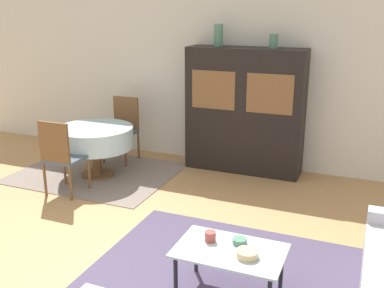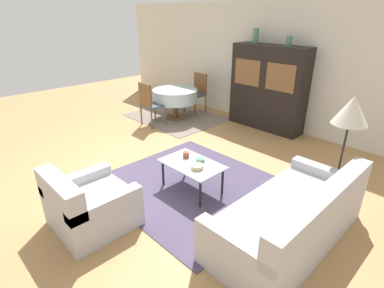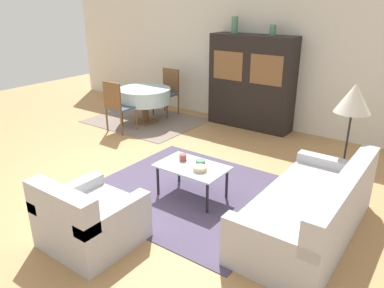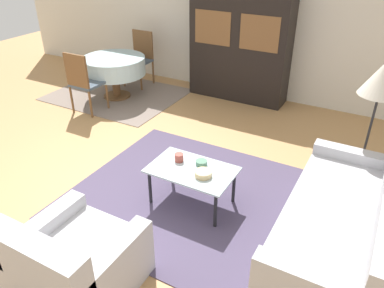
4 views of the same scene
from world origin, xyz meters
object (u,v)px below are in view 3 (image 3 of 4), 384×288
at_px(dining_table, 144,96).
at_px(dining_chair_far, 168,89).
at_px(couch, 311,212).
at_px(armchair, 89,220).
at_px(cup, 183,157).
at_px(vase_tall, 235,25).
at_px(display_cabinet, 251,82).
at_px(bowl_small, 200,162).
at_px(floor_lamp, 353,101).
at_px(vase_short, 273,30).
at_px(dining_chair_near, 117,104).
at_px(bowl, 200,169).
at_px(coffee_table, 192,169).

distance_m(dining_table, dining_chair_far, 0.77).
distance_m(couch, armchair, 2.40).
height_order(cup, vase_tall, vase_tall).
height_order(armchair, dining_table, armchair).
height_order(display_cabinet, bowl_small, display_cabinet).
distance_m(dining_chair_far, floor_lamp, 4.49).
bearing_deg(cup, vase_tall, 108.38).
relative_size(display_cabinet, dining_chair_far, 1.82).
xyz_separation_m(vase_tall, vase_short, (0.80, 0.00, -0.06)).
relative_size(dining_table, bowl_small, 8.81).
distance_m(couch, vase_tall, 4.41).
bearing_deg(armchair, dining_table, 124.50).
height_order(couch, vase_short, vase_short).
height_order(couch, armchair, couch).
relative_size(dining_chair_near, bowl, 5.65).
bearing_deg(bowl_small, dining_table, 145.34).
relative_size(couch, dining_chair_far, 2.07).
height_order(dining_chair_far, vase_tall, vase_tall).
distance_m(couch, floor_lamp, 1.62).
height_order(vase_tall, vase_short, vase_tall).
distance_m(coffee_table, dining_chair_near, 2.95).
xyz_separation_m(bowl_small, vase_short, (-0.44, 2.94, 1.46)).
height_order(dining_table, cup, dining_table).
xyz_separation_m(armchair, dining_chair_far, (-2.39, 4.25, 0.28)).
height_order(armchair, bowl_small, armchair).
bearing_deg(cup, floor_lamp, 36.69).
xyz_separation_m(bowl_small, vase_tall, (-1.24, 2.94, 1.52)).
xyz_separation_m(dining_chair_near, dining_chair_far, (0.00, 1.54, 0.00)).
bearing_deg(floor_lamp, dining_chair_far, 161.44).
distance_m(dining_chair_near, vase_short, 3.22).
bearing_deg(dining_chair_near, coffee_table, -24.79).
height_order(coffee_table, dining_chair_near, dining_chair_near).
distance_m(bowl, bowl_small, 0.22).
bearing_deg(cup, vase_short, 93.71).
relative_size(dining_chair_near, vase_tall, 3.21).
distance_m(vase_tall, vase_short, 0.80).
height_order(armchair, coffee_table, armchair).
height_order(coffee_table, dining_chair_far, dining_chair_far).
relative_size(cup, bowl_small, 0.77).
bearing_deg(coffee_table, dining_table, 143.10).
distance_m(bowl, vase_tall, 3.73).
relative_size(floor_lamp, cup, 15.50).
bearing_deg(display_cabinet, vase_short, 0.14).
bearing_deg(floor_lamp, dining_chair_near, -178.22).
bearing_deg(bowl, couch, 5.24).
height_order(couch, bowl_small, couch).
xyz_separation_m(dining_chair_far, bowl, (2.84, -2.84, -0.10)).
relative_size(bowl, vase_short, 0.92).
xyz_separation_m(couch, armchair, (-1.84, -1.54, 0.00)).
xyz_separation_m(cup, vase_short, (-0.19, 3.00, 1.43)).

